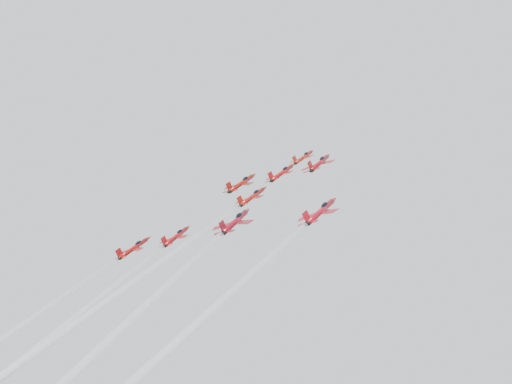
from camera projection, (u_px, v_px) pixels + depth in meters
The scene contains 8 objects.
jet_lead at pixel (304, 157), 160.15m from camera, with size 8.36×10.31×7.79m.
jet_row2_left at pixel (242, 183), 159.88m from camera, with size 10.36×12.78×9.65m.
jet_row2_center at pixel (282, 173), 151.51m from camera, with size 9.34×11.52×8.70m.
jet_row2_right at pixel (320, 163), 144.75m from camera, with size 9.78×12.06×9.11m.
jet_center at pixel (134, 288), 105.84m from camera, with size 8.83×78.11×57.98m.
jet_rear_left at pixel (33, 341), 99.78m from camera, with size 8.36×73.95×54.89m.
jet_rear_right at pixel (58, 364), 84.88m from camera, with size 10.14×89.64×66.54m.
jet_rear_farright at pixel (174, 356), 71.78m from camera, with size 8.98×79.41×58.94m.
Camera 1 is at (85.19, -101.73, 122.92)m, focal length 40.00 mm.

